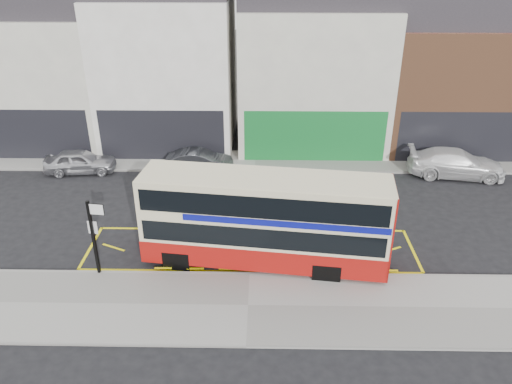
{
  "coord_description": "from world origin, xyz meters",
  "views": [
    {
      "loc": [
        0.54,
        -16.56,
        12.03
      ],
      "look_at": [
        0.21,
        2.0,
        2.57
      ],
      "focal_mm": 35.0,
      "sensor_mm": 36.0,
      "label": 1
    }
  ],
  "objects_px": {
    "car_white": "(456,163)",
    "street_tree_right": "(390,108)",
    "car_silver": "(80,161)",
    "bus_stop_post": "(94,231)",
    "car_grey": "(199,161)",
    "double_decker_bus": "(265,220)"
  },
  "relations": [
    {
      "from": "car_white",
      "to": "street_tree_right",
      "type": "height_order",
      "value": "street_tree_right"
    },
    {
      "from": "car_white",
      "to": "street_tree_right",
      "type": "bearing_deg",
      "value": 57.93
    },
    {
      "from": "double_decker_bus",
      "to": "street_tree_right",
      "type": "distance_m",
      "value": 13.68
    },
    {
      "from": "car_silver",
      "to": "car_white",
      "type": "bearing_deg",
      "value": -95.75
    },
    {
      "from": "double_decker_bus",
      "to": "street_tree_right",
      "type": "bearing_deg",
      "value": 64.7
    },
    {
      "from": "car_silver",
      "to": "street_tree_right",
      "type": "distance_m",
      "value": 18.28
    },
    {
      "from": "bus_stop_post",
      "to": "car_grey",
      "type": "distance_m",
      "value": 10.55
    },
    {
      "from": "car_silver",
      "to": "street_tree_right",
      "type": "relative_size",
      "value": 0.87
    },
    {
      "from": "car_grey",
      "to": "street_tree_right",
      "type": "height_order",
      "value": "street_tree_right"
    },
    {
      "from": "bus_stop_post",
      "to": "car_silver",
      "type": "height_order",
      "value": "bus_stop_post"
    },
    {
      "from": "bus_stop_post",
      "to": "street_tree_right",
      "type": "distance_m",
      "value": 18.71
    },
    {
      "from": "car_grey",
      "to": "car_silver",
      "type": "bearing_deg",
      "value": 93.03
    },
    {
      "from": "double_decker_bus",
      "to": "car_white",
      "type": "distance_m",
      "value": 13.87
    },
    {
      "from": "double_decker_bus",
      "to": "car_grey",
      "type": "bearing_deg",
      "value": 119.88
    },
    {
      "from": "street_tree_right",
      "to": "car_silver",
      "type": "bearing_deg",
      "value": -171.41
    },
    {
      "from": "bus_stop_post",
      "to": "double_decker_bus",
      "type": "bearing_deg",
      "value": 16.21
    },
    {
      "from": "double_decker_bus",
      "to": "car_silver",
      "type": "distance_m",
      "value": 13.82
    },
    {
      "from": "car_silver",
      "to": "double_decker_bus",
      "type": "bearing_deg",
      "value": -135.24
    },
    {
      "from": "bus_stop_post",
      "to": "street_tree_right",
      "type": "height_order",
      "value": "street_tree_right"
    },
    {
      "from": "car_grey",
      "to": "street_tree_right",
      "type": "distance_m",
      "value": 11.65
    },
    {
      "from": "street_tree_right",
      "to": "bus_stop_post",
      "type": "bearing_deg",
      "value": -138.03
    },
    {
      "from": "car_grey",
      "to": "double_decker_bus",
      "type": "bearing_deg",
      "value": -156.81
    }
  ]
}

